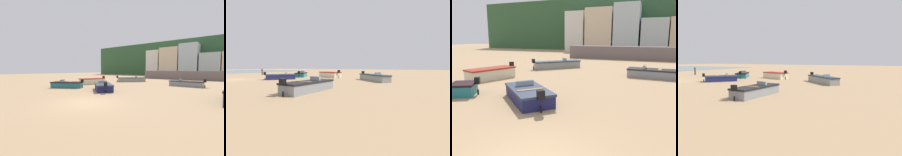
% 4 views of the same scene
% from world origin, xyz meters
% --- Properties ---
extents(ground_plane, '(160.00, 160.00, 0.00)m').
position_xyz_m(ground_plane, '(0.00, 0.00, 0.00)').
color(ground_plane, tan).
extents(boat_grey_1, '(4.45, 1.80, 1.06)m').
position_xyz_m(boat_grey_1, '(2.87, 15.02, 0.39)').
color(boat_grey_1, gray).
rests_on(boat_grey_1, ground).
extents(boat_navy_3, '(3.94, 3.80, 1.04)m').
position_xyz_m(boat_navy_3, '(-3.27, 5.26, 0.38)').
color(boat_navy_3, '#1A1D51').
rests_on(boat_navy_3, ground).
extents(boat_teal_4, '(3.99, 3.23, 1.05)m').
position_xyz_m(boat_teal_4, '(-8.47, 4.30, 0.38)').
color(boat_teal_4, '#1E6D7B').
rests_on(boat_teal_4, ground).
extents(boat_grey_5, '(4.45, 4.62, 1.13)m').
position_xyz_m(boat_grey_5, '(-6.93, 17.20, 0.42)').
color(boat_grey_5, gray).
rests_on(boat_grey_5, ground).
extents(boat_cream_6, '(2.67, 4.22, 1.23)m').
position_xyz_m(boat_cream_6, '(-9.40, 9.51, 0.46)').
color(boat_cream_6, beige).
rests_on(boat_cream_6, ground).
extents(mooring_post_near_water, '(0.25, 0.25, 1.32)m').
position_xyz_m(mooring_post_near_water, '(-9.02, -6.87, 0.66)').
color(mooring_post_near_water, '#4D3025').
rests_on(mooring_post_near_water, ground).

